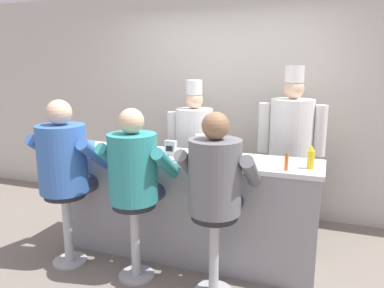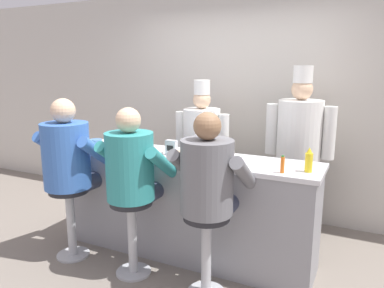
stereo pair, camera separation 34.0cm
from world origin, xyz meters
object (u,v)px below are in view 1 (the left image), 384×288
diner_seated_grey (216,182)px  breakfast_plate (150,153)px  coffee_mug_tan (181,156)px  diner_seated_blue (66,163)px  coffee_mug_white (212,158)px  diner_seated_teal (135,173)px  cereal_bowl (88,144)px  ketchup_bottle_red (233,152)px  water_pitcher_clear (201,145)px  cook_in_whites_near (194,146)px  napkin_dispenser_chrome (171,148)px  cook_in_whites_far (291,143)px  mustard_bottle_yellow (311,158)px  hot_sauce_bottle_orange (286,162)px

diner_seated_grey → breakfast_plate: bearing=151.4°
coffee_mug_tan → diner_seated_grey: (0.40, -0.28, -0.11)m
diner_seated_blue → coffee_mug_white: bearing=13.6°
coffee_mug_tan → diner_seated_teal: (-0.30, -0.28, -0.11)m
diner_seated_blue → coffee_mug_tan: bearing=15.5°
breakfast_plate → cereal_bowl: (-0.73, 0.07, 0.02)m
ketchup_bottle_red → water_pitcher_clear: ketchup_bottle_red is taller
water_pitcher_clear → diner_seated_teal: bearing=-127.6°
ketchup_bottle_red → diner_seated_grey: (-0.05, -0.33, -0.17)m
coffee_mug_white → cereal_bowl: bearing=172.5°
water_pitcher_clear → diner_seated_grey: diner_seated_grey is taller
diner_seated_teal → cook_in_whites_near: size_ratio=0.89×
diner_seated_teal → ketchup_bottle_red: bearing=23.6°
cook_in_whites_near → diner_seated_grey: bearing=-63.2°
coffee_mug_tan → cook_in_whites_near: size_ratio=0.08×
breakfast_plate → diner_seated_blue: 0.76m
cereal_bowl → coffee_mug_white: 1.40m
napkin_dispenser_chrome → water_pitcher_clear: bearing=17.1°
diner_seated_blue → diner_seated_teal: bearing=-0.2°
diner_seated_blue → diner_seated_grey: bearing=-0.1°
ketchup_bottle_red → breakfast_plate: size_ratio=0.96×
breakfast_plate → coffee_mug_white: 0.66m
cook_in_whites_far → ketchup_bottle_red: bearing=-109.5°
diner_seated_teal → diner_seated_grey: bearing=0.0°
cereal_bowl → cook_in_whites_far: bearing=24.7°
diner_seated_blue → napkin_dispenser_chrome: bearing=27.8°
ketchup_bottle_red → breakfast_plate: bearing=173.2°
ketchup_bottle_red → cook_in_whites_near: bearing=126.3°
mustard_bottle_yellow → cereal_bowl: mustard_bottle_yellow is taller
diner_seated_grey → napkin_dispenser_chrome: bearing=142.2°
coffee_mug_white → cook_in_whites_near: (-0.50, 0.93, -0.13)m
cereal_bowl → diner_seated_grey: size_ratio=0.09×
water_pitcher_clear → cook_in_whites_near: bearing=114.7°
breakfast_plate → hot_sauce_bottle_orange: bearing=-5.4°
breakfast_plate → diner_seated_blue: bearing=-146.1°
coffee_mug_tan → ketchup_bottle_red: bearing=5.7°
water_pitcher_clear → cereal_bowl: bearing=-178.5°
breakfast_plate → napkin_dispenser_chrome: 0.22m
coffee_mug_tan → breakfast_plate: bearing=159.4°
diner_seated_grey → cereal_bowl: bearing=161.9°
ketchup_bottle_red → coffee_mug_white: (-0.18, -0.01, -0.07)m
cook_in_whites_far → hot_sauce_bottle_orange: bearing=-86.3°
breakfast_plate → coffee_mug_tan: 0.41m
ketchup_bottle_red → mustard_bottle_yellow: 0.63m
ketchup_bottle_red → cereal_bowl: ketchup_bottle_red is taller
breakfast_plate → coffee_mug_tan: size_ratio=1.73×
cereal_bowl → coffee_mug_white: size_ratio=0.99×
water_pitcher_clear → diner_seated_grey: bearing=-60.4°
hot_sauce_bottle_orange → diner_seated_grey: (-0.49, -0.31, -0.13)m
diner_seated_teal → mustard_bottle_yellow: bearing=17.0°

